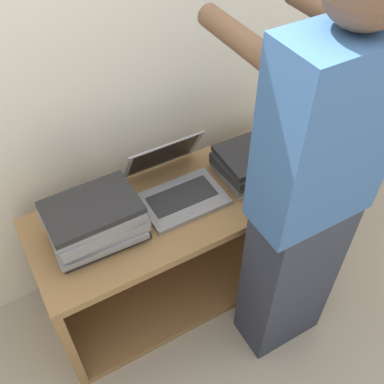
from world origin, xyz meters
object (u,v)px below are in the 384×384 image
object	(u,v)px
laptop_open	(176,185)
laptop_stack_left	(95,221)
person	(308,201)
laptop_stack_right	(257,161)

from	to	relation	value
laptop_open	laptop_stack_left	world-z (taller)	laptop_open
laptop_open	person	xyz separation A→B (m)	(0.26, -0.46, 0.20)
laptop_open	person	distance (m)	0.57
laptop_stack_left	person	size ratio (longest dim) A/B	0.21
laptop_open	laptop_stack_right	size ratio (longest dim) A/B	0.99
laptop_open	person	bearing A→B (deg)	-60.79
person	laptop_stack_left	bearing A→B (deg)	146.87
laptop_stack_right	laptop_stack_left	bearing A→B (deg)	179.71
laptop_open	person	size ratio (longest dim) A/B	0.21
laptop_open	laptop_stack_left	size ratio (longest dim) A/B	0.98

